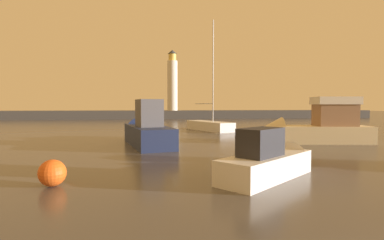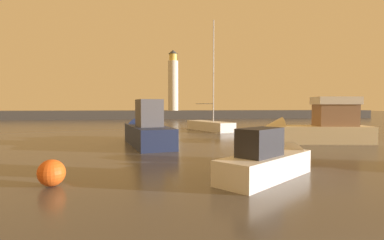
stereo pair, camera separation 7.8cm
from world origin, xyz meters
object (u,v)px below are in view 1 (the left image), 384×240
object	(u,v)px
lighthouse	(172,82)
motorboat_3	(145,130)
motorboat_0	(309,128)
motorboat_1	(275,160)
sailboat_moored	(209,125)
mooring_buoy	(52,173)

from	to	relation	value
lighthouse	motorboat_3	bearing A→B (deg)	-96.66
lighthouse	motorboat_0	world-z (taller)	lighthouse
motorboat_1	sailboat_moored	world-z (taller)	sailboat_moored
lighthouse	mooring_buoy	xyz separation A→B (m)	(-8.32, -56.47, -7.67)
motorboat_0	motorboat_1	world-z (taller)	motorboat_0
lighthouse	motorboat_1	world-z (taller)	lighthouse
lighthouse	motorboat_0	distance (m)	46.71
motorboat_3	lighthouse	bearing A→B (deg)	83.34
motorboat_1	lighthouse	bearing A→B (deg)	90.51
motorboat_0	motorboat_3	bearing A→B (deg)	174.99
lighthouse	sailboat_moored	bearing A→B (deg)	-86.31
lighthouse	sailboat_moored	xyz separation A→B (m)	(2.12, -32.91, -7.57)
motorboat_0	motorboat_1	bearing A→B (deg)	-124.82
motorboat_0	mooring_buoy	distance (m)	19.44
sailboat_moored	motorboat_1	bearing A→B (deg)	-94.04
motorboat_0	motorboat_1	size ratio (longest dim) A/B	1.64
motorboat_1	mooring_buoy	xyz separation A→B (m)	(-8.82, -0.53, -0.18)
motorboat_0	motorboat_3	size ratio (longest dim) A/B	1.01
motorboat_0	motorboat_3	distance (m)	12.97
lighthouse	mooring_buoy	world-z (taller)	lighthouse
motorboat_1	mooring_buoy	distance (m)	8.84
motorboat_0	motorboat_1	distance (m)	12.69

